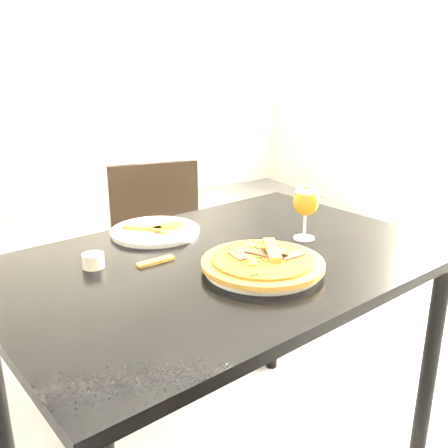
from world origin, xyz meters
TOP-DOWN VIEW (x-y plane):
  - ground at (0.00, 0.00)m, footprint 6.00×6.00m
  - dining_table at (-0.10, -0.35)m, footprint 1.30×0.96m
  - chair_far at (0.03, 0.35)m, footprint 0.46×0.46m
  - plate_main at (-0.07, -0.48)m, footprint 0.39×0.39m
  - pizza at (-0.07, -0.48)m, footprint 0.31×0.31m
  - plate_second at (-0.19, -0.08)m, footprint 0.31×0.31m
  - crust_scraps at (-0.17, -0.09)m, footprint 0.18×0.14m
  - loose_crust at (-0.28, -0.29)m, footprint 0.10×0.03m
  - sauce_cup at (-0.43, -0.24)m, footprint 0.06×0.06m
  - beer_glass at (0.17, -0.35)m, footprint 0.08×0.08m

SIDE VIEW (x-z plane):
  - ground at x=0.00m, z-range 0.00..0.00m
  - chair_far at x=0.03m, z-range 0.04..0.89m
  - dining_table at x=-0.10m, z-range 0.28..1.03m
  - loose_crust at x=-0.28m, z-range 0.75..0.76m
  - plate_second at x=-0.19m, z-range 0.75..0.76m
  - plate_main at x=-0.07m, z-range 0.75..0.77m
  - crust_scraps at x=-0.17m, z-range 0.76..0.78m
  - sauce_cup at x=-0.43m, z-range 0.75..0.79m
  - pizza at x=-0.07m, z-range 0.76..0.79m
  - beer_glass at x=0.17m, z-range 0.78..0.94m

